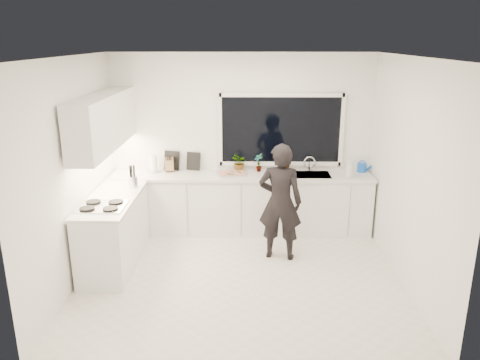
{
  "coord_description": "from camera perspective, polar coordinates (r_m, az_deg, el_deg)",
  "views": [
    {
      "loc": [
        0.07,
        -5.33,
        2.9
      ],
      "look_at": [
        -0.01,
        0.4,
        1.15
      ],
      "focal_mm": 35.0,
      "sensor_mm": 36.0,
      "label": 1
    }
  ],
  "objects": [
    {
      "name": "pizza_tray",
      "position": [
        7.04,
        -1.01,
        0.76
      ],
      "size": [
        0.49,
        0.41,
        0.03
      ],
      "primitive_type": "cube",
      "rotation": [
        0.0,
        0.0,
        0.24
      ],
      "color": "silver",
      "rests_on": "countertop_back"
    },
    {
      "name": "utensil_crock",
      "position": [
        6.61,
        -12.92,
        -0.18
      ],
      "size": [
        0.17,
        0.17,
        0.16
      ],
      "primitive_type": "cylinder",
      "rotation": [
        0.0,
        0.0,
        0.37
      ],
      "color": "silver",
      "rests_on": "countertop_left"
    },
    {
      "name": "sink",
      "position": [
        7.15,
        8.62,
        0.28
      ],
      "size": [
        0.58,
        0.42,
        0.14
      ],
      "primitive_type": "cube",
      "color": "silver",
      "rests_on": "countertop_back"
    },
    {
      "name": "countertop_left",
      "position": [
        6.27,
        -15.39,
        -2.26
      ],
      "size": [
        0.62,
        1.6,
        0.04
      ],
      "primitive_type": "cube",
      "color": "silver",
      "rests_on": "base_cabinets_left"
    },
    {
      "name": "watering_can",
      "position": [
        7.42,
        14.62,
        1.46
      ],
      "size": [
        0.18,
        0.18,
        0.13
      ],
      "primitive_type": "cylinder",
      "rotation": [
        0.0,
        0.0,
        -0.4
      ],
      "color": "blue",
      "rests_on": "countertop_back"
    },
    {
      "name": "herb_plants",
      "position": [
        7.19,
        1.89,
        2.13
      ],
      "size": [
        0.94,
        0.33,
        0.29
      ],
      "color": "#26662D",
      "rests_on": "countertop_back"
    },
    {
      "name": "person",
      "position": [
        6.26,
        4.92,
        -2.69
      ],
      "size": [
        0.64,
        0.48,
        1.6
      ],
      "primitive_type": "imported",
      "rotation": [
        0.0,
        0.0,
        2.96
      ],
      "color": "black",
      "rests_on": "floor"
    },
    {
      "name": "upper_cabinets",
      "position": [
        6.4,
        -16.25,
        6.85
      ],
      "size": [
        0.34,
        2.1,
        0.7
      ],
      "primitive_type": "cube",
      "color": "white",
      "rests_on": "wall_left"
    },
    {
      "name": "pizza",
      "position": [
        7.03,
        -1.01,
        0.89
      ],
      "size": [
        0.44,
        0.36,
        0.01
      ],
      "primitive_type": "cube",
      "rotation": [
        0.0,
        0.0,
        0.24
      ],
      "color": "red",
      "rests_on": "pizza_tray"
    },
    {
      "name": "ceiling",
      "position": [
        5.34,
        0.03,
        14.93
      ],
      "size": [
        4.0,
        3.5,
        0.02
      ],
      "primitive_type": "cube",
      "color": "white",
      "rests_on": "wall_back"
    },
    {
      "name": "paper_towel_roll",
      "position": [
        7.27,
        -10.49,
        1.94
      ],
      "size": [
        0.12,
        0.12,
        0.26
      ],
      "primitive_type": "cylinder",
      "rotation": [
        0.0,
        0.0,
        -0.09
      ],
      "color": "white",
      "rests_on": "countertop_back"
    },
    {
      "name": "base_cabinets_back",
      "position": [
        7.22,
        0.17,
        -2.96
      ],
      "size": [
        3.92,
        0.58,
        0.88
      ],
      "primitive_type": "cube",
      "color": "white",
      "rests_on": "floor"
    },
    {
      "name": "picture_frame_small",
      "position": [
        7.35,
        -8.3,
        2.38
      ],
      "size": [
        0.25,
        0.09,
        0.3
      ],
      "primitive_type": "cube",
      "rotation": [
        0.0,
        0.0,
        -0.29
      ],
      "color": "black",
      "rests_on": "countertop_back"
    },
    {
      "name": "countertop_back",
      "position": [
        7.06,
        0.17,
        0.53
      ],
      "size": [
        3.94,
        0.62,
        0.04
      ],
      "primitive_type": "cube",
      "color": "silver",
      "rests_on": "base_cabinets_back"
    },
    {
      "name": "wall_back",
      "position": [
        7.26,
        0.2,
        4.65
      ],
      "size": [
        4.0,
        0.02,
        2.7
      ],
      "primitive_type": "cube",
      "color": "white",
      "rests_on": "ground"
    },
    {
      "name": "floor",
      "position": [
        6.08,
        0.02,
        -11.64
      ],
      "size": [
        4.0,
        3.5,
        0.02
      ],
      "primitive_type": "cube",
      "color": "beige",
      "rests_on": "ground"
    },
    {
      "name": "window",
      "position": [
        7.21,
        5.0,
        6.11
      ],
      "size": [
        1.8,
        0.02,
        1.0
      ],
      "primitive_type": "cube",
      "color": "black",
      "rests_on": "wall_back"
    },
    {
      "name": "wall_left",
      "position": [
        5.93,
        -19.79,
        0.79
      ],
      "size": [
        0.02,
        3.5,
        2.7
      ],
      "primitive_type": "cube",
      "color": "white",
      "rests_on": "ground"
    },
    {
      "name": "stovetop",
      "position": [
        5.95,
        -16.5,
        -3.05
      ],
      "size": [
        0.56,
        0.48,
        0.03
      ],
      "primitive_type": "cube",
      "color": "black",
      "rests_on": "countertop_left"
    },
    {
      "name": "base_cabinets_left",
      "position": [
        6.43,
        -15.07,
        -6.13
      ],
      "size": [
        0.58,
        1.6,
        0.88
      ],
      "primitive_type": "cube",
      "color": "white",
      "rests_on": "floor"
    },
    {
      "name": "picture_frame_large",
      "position": [
        7.31,
        -5.7,
        2.3
      ],
      "size": [
        0.22,
        0.07,
        0.28
      ],
      "primitive_type": "cube",
      "rotation": [
        0.0,
        0.0,
        -0.25
      ],
      "color": "black",
      "rests_on": "countertop_back"
    },
    {
      "name": "knife_block",
      "position": [
        7.27,
        -8.63,
        1.87
      ],
      "size": [
        0.15,
        0.13,
        0.22
      ],
      "primitive_type": "cube",
      "rotation": [
        0.0,
        0.0,
        0.22
      ],
      "color": "#955F45",
      "rests_on": "countertop_back"
    },
    {
      "name": "soap_bottles",
      "position": [
        7.05,
        13.23,
        1.37
      ],
      "size": [
        0.16,
        0.16,
        0.3
      ],
      "color": "#D8BF66",
      "rests_on": "countertop_back"
    },
    {
      "name": "faucet",
      "position": [
        7.3,
        8.47,
        1.94
      ],
      "size": [
        0.03,
        0.03,
        0.22
      ],
      "primitive_type": "cylinder",
      "color": "silver",
      "rests_on": "countertop_back"
    },
    {
      "name": "wall_right",
      "position": [
        5.89,
        20.0,
        0.65
      ],
      "size": [
        0.02,
        3.5,
        2.7
      ],
      "primitive_type": "cube",
      "color": "white",
      "rests_on": "ground"
    }
  ]
}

